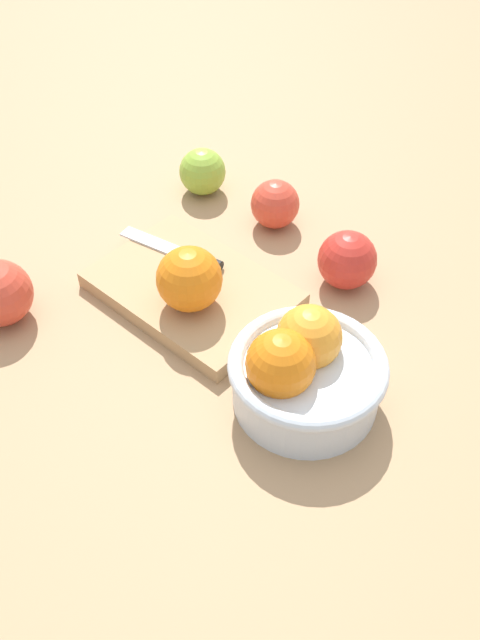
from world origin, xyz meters
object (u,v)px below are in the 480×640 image
Objects in this scene: bowl at (303,371)px; apple_front_right at (275,204)px; orange_on_board at (189,279)px; knife at (185,253)px; cutting_board at (192,290)px; apple_front_right_2 at (202,172)px; apple_front_left at (347,260)px.

bowl is 0.31m from apple_front_right.
bowl reaches higher than apple_front_right.
orange_on_board is 0.51× the size of knife.
apple_front_right_2 reaches higher than cutting_board.
apple_front_right is (-0.05, -0.15, 0.01)m from knife.
apple_front_right_2 is at bearing -64.89° from knife.
apple_front_right_2 is at bearing -7.12° from apple_front_right.
knife is (0.06, -0.07, -0.03)m from orange_on_board.
orange_on_board is (-0.02, 0.03, 0.05)m from cutting_board.
knife is 2.27× the size of apple_front_right.
orange_on_board is at bearing 90.14° from apple_front_right.
apple_front_right_2 is (0.08, -0.16, 0.01)m from knife.
bowl is 2.26× the size of apple_front_left.
knife is (0.04, -0.04, 0.02)m from cutting_board.
knife is at bearing 69.32° from apple_front_right.
orange_on_board is 1.16× the size of apple_front_right.
bowl reaches higher than orange_on_board.
bowl reaches higher than knife.
bowl reaches higher than apple_front_left.
cutting_board is 0.19m from apple_front_right.
bowl is at bearing 137.69° from apple_front_right_2.
cutting_board is 3.24× the size of apple_front_left.
apple_front_left reaches higher than apple_front_right_2.
cutting_board is 3.55× the size of apple_front_right_2.
bowl is at bearing 100.73° from apple_front_left.
cutting_board is at bearing -21.59° from bowl.
orange_on_board is at bearing 119.53° from apple_front_right_2.
apple_front_left is (-0.15, -0.12, 0.03)m from cutting_board.
apple_front_right_2 is at bearing -60.47° from orange_on_board.
orange_on_board is at bearing -14.98° from bowl.
bowl is at bearing 165.02° from orange_on_board.
cutting_board is at bearing 84.46° from apple_front_right.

